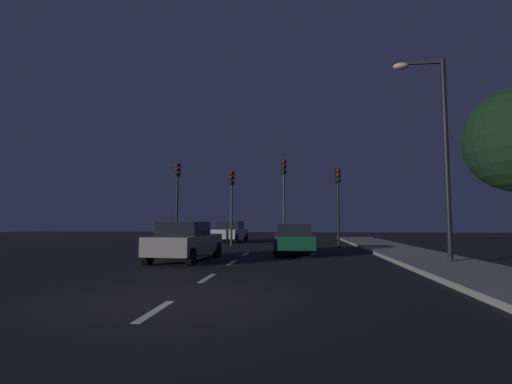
{
  "coord_description": "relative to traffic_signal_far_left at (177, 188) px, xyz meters",
  "views": [
    {
      "loc": [
        2.46,
        -7.55,
        1.54
      ],
      "look_at": [
        -0.13,
        15.84,
        3.4
      ],
      "focal_mm": 26.25,
      "sensor_mm": 36.0,
      "label": 1
    }
  ],
  "objects": [
    {
      "name": "ground_plane",
      "position": [
        5.15,
        -8.48,
        -3.69
      ],
      "size": [
        80.0,
        80.0,
        0.0
      ],
      "primitive_type": "plane",
      "color": "black"
    },
    {
      "name": "lane_stripe_nearest",
      "position": [
        5.15,
        -16.68,
        -3.68
      ],
      "size": [
        0.16,
        1.6,
        0.01
      ],
      "primitive_type": "cube",
      "color": "silver",
      "rests_on": "ground_plane"
    },
    {
      "name": "lane_stripe_third",
      "position": [
        5.15,
        -9.08,
        -3.68
      ],
      "size": [
        0.16,
        1.6,
        0.01
      ],
      "primitive_type": "cube",
      "color": "silver",
      "rests_on": "ground_plane"
    },
    {
      "name": "lane_stripe_fourth",
      "position": [
        5.15,
        -5.28,
        -3.68
      ],
      "size": [
        0.16,
        1.6,
        0.01
      ],
      "primitive_type": "cube",
      "color": "silver",
      "rests_on": "ground_plane"
    },
    {
      "name": "car_adjacent_lane",
      "position": [
        3.21,
        -8.59,
        -2.91
      ],
      "size": [
        2.07,
        4.54,
        1.53
      ],
      "color": "gray",
      "rests_on": "ground_plane"
    },
    {
      "name": "lane_stripe_second",
      "position": [
        5.15,
        -12.88,
        -3.68
      ],
      "size": [
        0.16,
        1.6,
        0.01
      ],
      "primitive_type": "cube",
      "color": "silver",
      "rests_on": "ground_plane"
    },
    {
      "name": "car_oncoming_far",
      "position": [
        2.55,
        4.85,
        -2.9
      ],
      "size": [
        2.26,
        4.64,
        1.56
      ],
      "color": "silver",
      "rests_on": "ground_plane"
    },
    {
      "name": "traffic_signal_far_left",
      "position": [
        0.0,
        0.0,
        0.0
      ],
      "size": [
        0.32,
        0.38,
        5.29
      ],
      "color": "black",
      "rests_on": "ground_plane"
    },
    {
      "name": "traffic_signal_far_right",
      "position": [
        10.07,
        -0.0,
        -0.32
      ],
      "size": [
        0.32,
        0.38,
        4.8
      ],
      "color": "black",
      "rests_on": "ground_plane"
    },
    {
      "name": "street_lamp_right",
      "position": [
        12.67,
        -9.07,
        0.79
      ],
      "size": [
        1.85,
        0.36,
        7.48
      ],
      "color": "black",
      "rests_on": "ground_plane"
    },
    {
      "name": "traffic_signal_center_right",
      "position": [
        6.78,
        0.0,
        0.05
      ],
      "size": [
        0.32,
        0.38,
        5.37
      ],
      "color": "#2D2D30",
      "rests_on": "ground_plane"
    },
    {
      "name": "sidewalk_curb_right",
      "position": [
        12.65,
        -8.48,
        -3.61
      ],
      "size": [
        3.0,
        40.0,
        0.15
      ],
      "primitive_type": "cube",
      "color": "gray",
      "rests_on": "ground_plane"
    },
    {
      "name": "car_stopped_ahead",
      "position": [
        7.4,
        -5.05,
        -2.95
      ],
      "size": [
        2.03,
        4.49,
        1.42
      ],
      "color": "#0F4C2D",
      "rests_on": "ground_plane"
    },
    {
      "name": "traffic_signal_center_left",
      "position": [
        3.51,
        -0.0,
        -0.36
      ],
      "size": [
        0.32,
        0.38,
        4.72
      ],
      "color": "#2D2D30",
      "rests_on": "ground_plane"
    }
  ]
}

